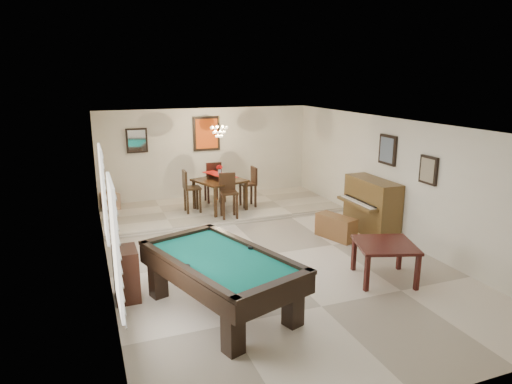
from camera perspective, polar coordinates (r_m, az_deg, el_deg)
ground_plane at (r=9.20m, az=1.35°, el=-7.89°), size 6.00×9.00×0.02m
wall_back at (r=12.97m, az=-6.18°, el=4.66°), size 6.00×0.04×2.60m
wall_front at (r=5.16m, az=21.11°, el=-11.67°), size 6.00×0.04×2.60m
wall_left at (r=8.17m, az=-18.48°, el=-1.83°), size 0.04×9.00×2.60m
wall_right at (r=10.28m, az=17.08°, el=1.52°), size 0.04×9.00×2.60m
ceiling at (r=8.56m, az=1.45°, el=8.50°), size 6.00×9.00×0.04m
dining_step at (r=12.08m, az=-4.49°, el=-2.08°), size 6.00×2.50×0.12m
window_left_front at (r=6.05m, az=-17.19°, el=-6.41°), size 0.06×1.00×1.70m
window_left_rear at (r=8.73m, az=-18.54°, el=-0.15°), size 0.06×1.00×1.70m
pool_table at (r=7.03m, az=-4.38°, el=-11.39°), size 2.13×2.86×0.85m
square_table at (r=8.32m, az=15.73°, el=-8.37°), size 1.23×1.23×0.67m
upright_piano at (r=10.49m, az=13.61°, el=-1.82°), size 0.83×1.49×1.24m
piano_bench at (r=10.14m, az=9.96°, el=-4.35°), size 0.64×0.99×0.51m
apothecary_chest at (r=7.64m, az=-15.93°, el=-9.82°), size 0.37×0.56×0.84m
dining_table at (r=11.69m, az=-4.53°, el=-0.02°), size 1.40×1.40×0.91m
flower_vase at (r=11.56m, az=-4.59°, el=2.80°), size 0.16×0.16×0.27m
dining_chair_south at (r=10.97m, az=-3.41°, el=-0.51°), size 0.44×0.44×1.08m
dining_chair_north at (r=12.41m, az=-5.47°, el=1.30°), size 0.42×0.42×1.12m
dining_chair_west at (r=11.54m, az=-7.98°, el=0.11°), size 0.40×0.40×1.07m
dining_chair_east at (r=11.91m, az=-1.04°, el=0.63°), size 0.39×0.39×1.04m
corner_bench at (r=12.35m, az=-17.78°, el=-1.07°), size 0.50×0.56×0.42m
chandelier at (r=11.60m, az=-4.63°, el=8.04°), size 0.44×0.44×0.60m
back_painting at (r=12.85m, az=-6.20°, el=7.27°), size 0.75×0.06×0.95m
back_mirror at (r=12.52m, az=-14.67°, el=6.24°), size 0.55×0.06×0.65m
right_picture_upper at (r=10.38m, az=16.14°, el=5.09°), size 0.06×0.55×0.65m
right_picture_lower at (r=9.42m, az=20.76°, el=2.57°), size 0.06×0.45×0.55m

